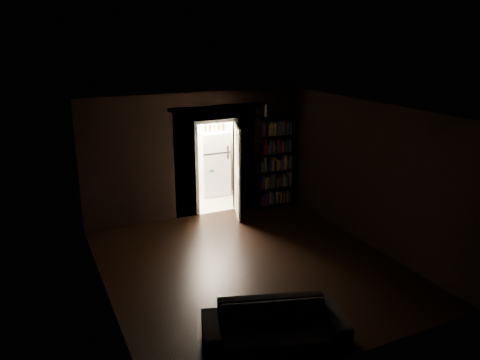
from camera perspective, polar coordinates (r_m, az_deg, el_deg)
name	(u,v)px	position (r m, az deg, el deg)	size (l,w,h in m)	color
ground	(251,266)	(8.53, 1.32, -10.45)	(5.50, 5.50, 0.00)	black
room_walls	(225,162)	(8.81, -1.78, 2.26)	(5.02, 5.61, 2.84)	black
kitchen_alcove	(199,151)	(11.63, -5.00, 3.55)	(2.20, 1.80, 2.60)	beige
sofa	(275,320)	(6.46, 4.25, -16.66)	(1.91, 0.83, 0.73)	black
bookshelf	(274,162)	(11.05, 4.13, 2.24)	(0.90, 0.32, 2.20)	black
refrigerator	(212,163)	(12.01, -3.42, 2.13)	(0.74, 0.68, 1.65)	white
door	(238,172)	(10.42, -0.28, 0.92)	(0.85, 0.05, 2.05)	white
figurine	(266,110)	(10.65, 3.19, 8.50)	(0.09, 0.09, 0.28)	silver
bottles	(214,126)	(11.71, -3.14, 6.53)	(0.64, 0.08, 0.26)	black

